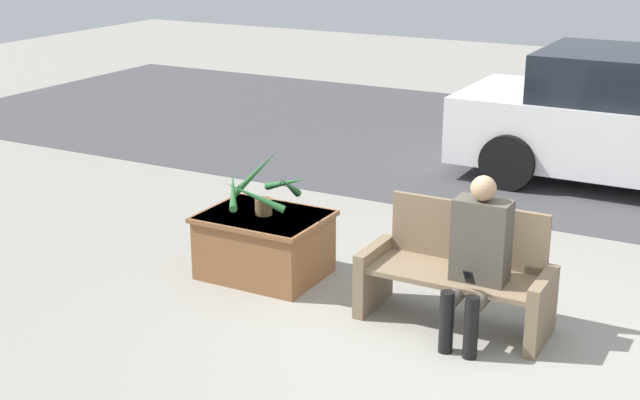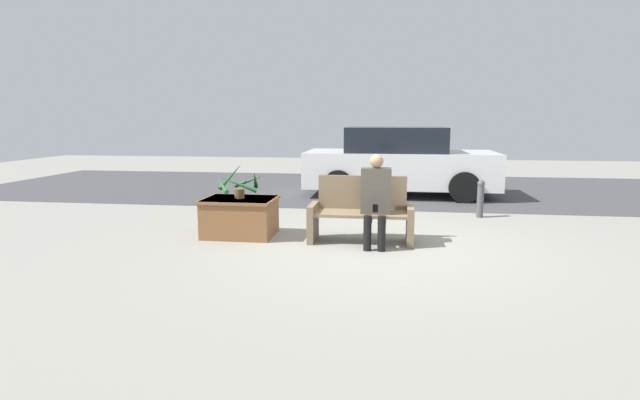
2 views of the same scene
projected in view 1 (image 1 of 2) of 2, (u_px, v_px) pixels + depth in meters
The scene contains 6 objects.
ground_plane at pixel (477, 344), 6.48m from camera, with size 30.00×30.00×0.00m, color gray.
road_surface at pixel (626, 161), 11.22m from camera, with size 20.00×6.00×0.01m, color #424244.
bench at pixel (457, 274), 6.73m from camera, with size 1.43×0.56×0.90m.
person_seated at pixel (477, 254), 6.40m from camera, with size 0.40×0.56×1.23m.
planter_box at pixel (264, 243), 7.62m from camera, with size 1.04×0.81×0.55m.
potted_plant at pixel (264, 190), 7.48m from camera, with size 0.72×0.73×0.51m.
Camera 1 is at (1.79, -5.67, 3.01)m, focal length 50.00 mm.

